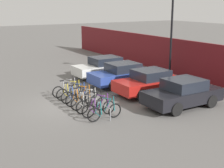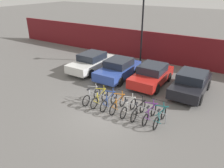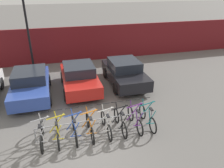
{
  "view_description": "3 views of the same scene",
  "coord_description": "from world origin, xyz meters",
  "px_view_note": "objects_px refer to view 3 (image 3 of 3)",
  "views": [
    {
      "loc": [
        13.92,
        -5.87,
        4.96
      ],
      "look_at": [
        1.91,
        1.39,
        1.34
      ],
      "focal_mm": 50.0,
      "sensor_mm": 36.0,
      "label": 1
    },
    {
      "loc": [
        5.5,
        -8.32,
        6.29
      ],
      "look_at": [
        -0.53,
        1.3,
        1.08
      ],
      "focal_mm": 35.0,
      "sensor_mm": 36.0,
      "label": 2
    },
    {
      "loc": [
        -0.67,
        -6.32,
        5.37
      ],
      "look_at": [
        1.79,
        2.63,
        1.05
      ],
      "focal_mm": 35.0,
      "sensor_mm": 36.0,
      "label": 3
    }
  ],
  "objects_px": {
    "bicycle_blue": "(75,129)",
    "bicycle_teal": "(147,117)",
    "bicycle_purple": "(135,119)",
    "bicycle_white": "(106,124)",
    "bicycle_yellow": "(58,132)",
    "bicycle_silver": "(42,134)",
    "car_blue": "(31,84)",
    "car_black": "(125,72)",
    "bicycle_orange": "(90,127)",
    "bicycle_black": "(120,122)",
    "bike_rack": "(97,121)",
    "lamp_post": "(26,19)",
    "car_red": "(79,77)"
  },
  "relations": [
    {
      "from": "bike_rack",
      "to": "car_red",
      "type": "relative_size",
      "value": 1.2
    },
    {
      "from": "bicycle_teal",
      "to": "bicycle_black",
      "type": "bearing_deg",
      "value": -176.45
    },
    {
      "from": "bike_rack",
      "to": "bicycle_orange",
      "type": "bearing_deg",
      "value": -153.81
    },
    {
      "from": "car_black",
      "to": "bicycle_teal",
      "type": "bearing_deg",
      "value": -95.48
    },
    {
      "from": "bicycle_black",
      "to": "bicycle_purple",
      "type": "bearing_deg",
      "value": -3.7
    },
    {
      "from": "bicycle_teal",
      "to": "car_black",
      "type": "distance_m",
      "value": 4.23
    },
    {
      "from": "bicycle_yellow",
      "to": "bicycle_white",
      "type": "height_order",
      "value": "same"
    },
    {
      "from": "bike_rack",
      "to": "car_blue",
      "type": "xyz_separation_m",
      "value": [
        -2.64,
        3.8,
        0.19
      ]
    },
    {
      "from": "bicycle_white",
      "to": "car_black",
      "type": "relative_size",
      "value": 0.43
    },
    {
      "from": "bicycle_blue",
      "to": "bicycle_yellow",
      "type": "bearing_deg",
      "value": 176.59
    },
    {
      "from": "bicycle_black",
      "to": "bicycle_purple",
      "type": "distance_m",
      "value": 0.62
    },
    {
      "from": "bicycle_blue",
      "to": "car_blue",
      "type": "xyz_separation_m",
      "value": [
        -1.75,
        3.95,
        0.31
      ]
    },
    {
      "from": "bicycle_yellow",
      "to": "lamp_post",
      "type": "distance_m",
      "value": 8.58
    },
    {
      "from": "bike_rack",
      "to": "bicycle_purple",
      "type": "distance_m",
      "value": 1.54
    },
    {
      "from": "bicycle_silver",
      "to": "bicycle_yellow",
      "type": "relative_size",
      "value": 1.0
    },
    {
      "from": "bicycle_blue",
      "to": "car_blue",
      "type": "distance_m",
      "value": 4.33
    },
    {
      "from": "bike_rack",
      "to": "car_black",
      "type": "xyz_separation_m",
      "value": [
        2.48,
        4.05,
        0.19
      ]
    },
    {
      "from": "bicycle_white",
      "to": "lamp_post",
      "type": "bearing_deg",
      "value": 107.76
    },
    {
      "from": "bicycle_silver",
      "to": "bicycle_yellow",
      "type": "distance_m",
      "value": 0.56
    },
    {
      "from": "bicycle_white",
      "to": "bicycle_purple",
      "type": "xyz_separation_m",
      "value": [
        1.19,
        0.0,
        0.0
      ]
    },
    {
      "from": "bicycle_orange",
      "to": "bike_rack",
      "type": "bearing_deg",
      "value": 27.58
    },
    {
      "from": "bike_rack",
      "to": "car_blue",
      "type": "height_order",
      "value": "car_blue"
    },
    {
      "from": "bicycle_silver",
      "to": "bicycle_yellow",
      "type": "bearing_deg",
      "value": 3.51
    },
    {
      "from": "bike_rack",
      "to": "lamp_post",
      "type": "distance_m",
      "value": 8.76
    },
    {
      "from": "bicycle_white",
      "to": "bicycle_silver",
      "type": "bearing_deg",
      "value": 176.58
    },
    {
      "from": "bike_rack",
      "to": "car_black",
      "type": "height_order",
      "value": "car_black"
    },
    {
      "from": "bicycle_white",
      "to": "bicycle_black",
      "type": "bearing_deg",
      "value": -3.42
    },
    {
      "from": "bicycle_yellow",
      "to": "car_black",
      "type": "xyz_separation_m",
      "value": [
        3.99,
        4.2,
        0.31
      ]
    },
    {
      "from": "bicycle_black",
      "to": "car_blue",
      "type": "distance_m",
      "value": 5.32
    },
    {
      "from": "bike_rack",
      "to": "car_red",
      "type": "xyz_separation_m",
      "value": [
        -0.13,
        4.02,
        0.19
      ]
    },
    {
      "from": "car_blue",
      "to": "lamp_post",
      "type": "relative_size",
      "value": 0.68
    },
    {
      "from": "bicycle_blue",
      "to": "bicycle_white",
      "type": "xyz_separation_m",
      "value": [
        1.23,
        0.0,
        0.0
      ]
    },
    {
      "from": "bicycle_white",
      "to": "car_black",
      "type": "distance_m",
      "value": 4.72
    },
    {
      "from": "bicycle_yellow",
      "to": "bicycle_silver",
      "type": "bearing_deg",
      "value": 176.09
    },
    {
      "from": "car_black",
      "to": "bicycle_orange",
      "type": "bearing_deg",
      "value": -123.48
    },
    {
      "from": "bicycle_orange",
      "to": "bicycle_white",
      "type": "height_order",
      "value": "same"
    },
    {
      "from": "bicycle_orange",
      "to": "bicycle_purple",
      "type": "height_order",
      "value": "same"
    },
    {
      "from": "bike_rack",
      "to": "bicycle_yellow",
      "type": "bearing_deg",
      "value": -174.38
    },
    {
      "from": "bicycle_blue",
      "to": "bicycle_teal",
      "type": "bearing_deg",
      "value": -3.41
    },
    {
      "from": "bicycle_yellow",
      "to": "bicycle_white",
      "type": "xyz_separation_m",
      "value": [
        1.85,
        0.0,
        0.0
      ]
    },
    {
      "from": "bike_rack",
      "to": "lamp_post",
      "type": "height_order",
      "value": "lamp_post"
    },
    {
      "from": "bicycle_purple",
      "to": "car_red",
      "type": "height_order",
      "value": "car_red"
    },
    {
      "from": "bicycle_yellow",
      "to": "bicycle_orange",
      "type": "xyz_separation_m",
      "value": [
        1.21,
        0.0,
        0.0
      ]
    },
    {
      "from": "lamp_post",
      "to": "car_blue",
      "type": "bearing_deg",
      "value": -88.34
    },
    {
      "from": "car_red",
      "to": "car_blue",
      "type": "bearing_deg",
      "value": -175.09
    },
    {
      "from": "bicycle_black",
      "to": "bicycle_teal",
      "type": "relative_size",
      "value": 1.0
    },
    {
      "from": "bicycle_silver",
      "to": "bicycle_teal",
      "type": "distance_m",
      "value": 4.15
    },
    {
      "from": "bicycle_black",
      "to": "lamp_post",
      "type": "bearing_deg",
      "value": 110.97
    },
    {
      "from": "bicycle_purple",
      "to": "bicycle_white",
      "type": "bearing_deg",
      "value": 176.24
    },
    {
      "from": "bicycle_yellow",
      "to": "car_blue",
      "type": "bearing_deg",
      "value": 101.99
    }
  ]
}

